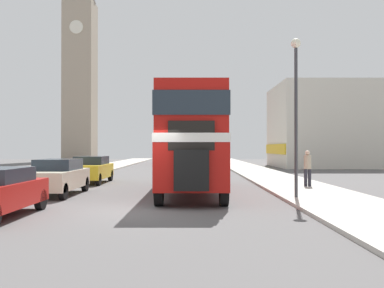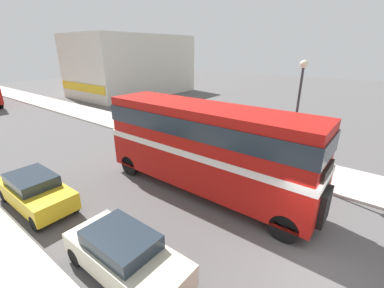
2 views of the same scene
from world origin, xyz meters
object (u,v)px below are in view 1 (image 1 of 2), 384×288
at_px(bus_distant, 187,142).
at_px(street_lamp, 296,93).
at_px(double_decker_bus, 192,135).
at_px(pedestrian_walking, 308,166).
at_px(car_parked_mid, 58,176).
at_px(church_tower, 81,40).
at_px(car_parked_far, 92,169).

bearing_deg(bus_distant, street_lamp, -82.90).
bearing_deg(street_lamp, double_decker_bus, 144.74).
relative_size(double_decker_bus, street_lamp, 1.78).
bearing_deg(pedestrian_walking, car_parked_mid, -166.18).
bearing_deg(car_parked_mid, double_decker_bus, 10.46).
distance_m(double_decker_bus, pedestrian_walking, 5.90).
relative_size(street_lamp, church_tower, 0.16).
bearing_deg(car_parked_far, church_tower, 105.51).
xyz_separation_m(car_parked_far, pedestrian_walking, (10.99, -3.29, 0.31)).
relative_size(double_decker_bus, car_parked_far, 2.54).
relative_size(pedestrian_walking, church_tower, 0.05).
bearing_deg(bus_distant, car_parked_far, -100.00).
bearing_deg(pedestrian_walking, bus_distant, 100.97).
xyz_separation_m(double_decker_bus, pedestrian_walking, (5.47, 1.68, -1.41)).
bearing_deg(church_tower, street_lamp, -67.00).
bearing_deg(church_tower, car_parked_mid, -76.31).
xyz_separation_m(car_parked_mid, church_tower, (-11.57, 47.51, 17.56)).
bearing_deg(church_tower, double_decker_bus, -69.87).
bearing_deg(bus_distant, car_parked_mid, -98.20).
bearing_deg(car_parked_far, street_lamp, -39.39).
distance_m(double_decker_bus, car_parked_far, 7.62).
relative_size(pedestrian_walking, street_lamp, 0.29).
bearing_deg(pedestrian_walking, church_tower, 116.67).
distance_m(car_parked_mid, church_tower, 51.96).
distance_m(double_decker_bus, street_lamp, 4.95).
height_order(car_parked_mid, pedestrian_walking, pedestrian_walking).
height_order(bus_distant, car_parked_mid, bus_distant).
bearing_deg(street_lamp, pedestrian_walking, 69.87).
bearing_deg(bus_distant, church_tower, 140.51).
distance_m(car_parked_far, pedestrian_walking, 11.47).
distance_m(street_lamp, church_tower, 55.38).
bearing_deg(street_lamp, car_parked_far, 140.61).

